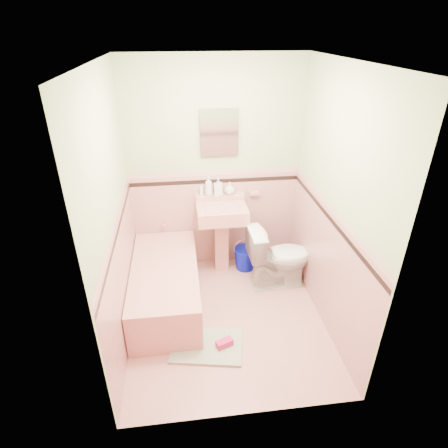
{
  "coord_description": "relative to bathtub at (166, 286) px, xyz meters",
  "views": [
    {
      "loc": [
        -0.4,
        -2.92,
        2.74
      ],
      "look_at": [
        0.0,
        0.25,
        1.0
      ],
      "focal_mm": 29.5,
      "sensor_mm": 36.0,
      "label": 1
    }
  ],
  "objects": [
    {
      "name": "floor",
      "position": [
        0.63,
        -0.33,
        -0.23
      ],
      "size": [
        2.2,
        2.2,
        0.0
      ],
      "primitive_type": "plane",
      "color": "#D5918C",
      "rests_on": "ground"
    },
    {
      "name": "ceiling",
      "position": [
        0.63,
        -0.33,
        2.27
      ],
      "size": [
        2.2,
        2.2,
        0.0
      ],
      "primitive_type": "plane",
      "rotation": [
        3.14,
        0.0,
        0.0
      ],
      "color": "white",
      "rests_on": "ground"
    },
    {
      "name": "wall_back",
      "position": [
        0.63,
        0.77,
        1.02
      ],
      "size": [
        2.5,
        0.0,
        2.5
      ],
      "primitive_type": "plane",
      "rotation": [
        1.57,
        0.0,
        0.0
      ],
      "color": "beige",
      "rests_on": "ground"
    },
    {
      "name": "wall_front",
      "position": [
        0.63,
        -1.43,
        1.02
      ],
      "size": [
        2.5,
        0.0,
        2.5
      ],
      "primitive_type": "plane",
      "rotation": [
        -1.57,
        0.0,
        0.0
      ],
      "color": "beige",
      "rests_on": "ground"
    },
    {
      "name": "wall_left",
      "position": [
        -0.37,
        -0.33,
        1.02
      ],
      "size": [
        0.0,
        2.5,
        2.5
      ],
      "primitive_type": "plane",
      "rotation": [
        1.57,
        0.0,
        1.57
      ],
      "color": "beige",
      "rests_on": "ground"
    },
    {
      "name": "wall_right",
      "position": [
        1.63,
        -0.33,
        1.02
      ],
      "size": [
        0.0,
        2.5,
        2.5
      ],
      "primitive_type": "plane",
      "rotation": [
        1.57,
        0.0,
        -1.57
      ],
      "color": "beige",
      "rests_on": "ground"
    },
    {
      "name": "wainscot_back",
      "position": [
        0.63,
        0.76,
        0.38
      ],
      "size": [
        2.0,
        0.0,
        2.0
      ],
      "primitive_type": "plane",
      "rotation": [
        1.57,
        0.0,
        0.0
      ],
      "color": "#D89691",
      "rests_on": "ground"
    },
    {
      "name": "wainscot_front",
      "position": [
        0.63,
        -1.42,
        0.38
      ],
      "size": [
        2.0,
        0.0,
        2.0
      ],
      "primitive_type": "plane",
      "rotation": [
        -1.57,
        0.0,
        0.0
      ],
      "color": "#D89691",
      "rests_on": "ground"
    },
    {
      "name": "wainscot_left",
      "position": [
        -0.36,
        -0.33,
        0.38
      ],
      "size": [
        0.0,
        2.2,
        2.2
      ],
      "primitive_type": "plane",
      "rotation": [
        1.57,
        0.0,
        1.57
      ],
      "color": "#D89691",
      "rests_on": "ground"
    },
    {
      "name": "wainscot_right",
      "position": [
        1.62,
        -0.33,
        0.38
      ],
      "size": [
        0.0,
        2.2,
        2.2
      ],
      "primitive_type": "plane",
      "rotation": [
        1.57,
        0.0,
        -1.57
      ],
      "color": "#D89691",
      "rests_on": "ground"
    },
    {
      "name": "accent_back",
      "position": [
        0.63,
        0.75,
        0.9
      ],
      "size": [
        2.0,
        0.0,
        2.0
      ],
      "primitive_type": "plane",
      "rotation": [
        1.57,
        0.0,
        0.0
      ],
      "color": "black",
      "rests_on": "ground"
    },
    {
      "name": "accent_front",
      "position": [
        0.63,
        -1.41,
        0.9
      ],
      "size": [
        2.0,
        0.0,
        2.0
      ],
      "primitive_type": "plane",
      "rotation": [
        -1.57,
        0.0,
        0.0
      ],
      "color": "black",
      "rests_on": "ground"
    },
    {
      "name": "accent_left",
      "position": [
        -0.35,
        -0.33,
        0.89
      ],
      "size": [
        0.0,
        2.2,
        2.2
      ],
      "primitive_type": "plane",
      "rotation": [
        1.57,
        0.0,
        1.57
      ],
      "color": "black",
      "rests_on": "ground"
    },
    {
      "name": "accent_right",
      "position": [
        1.61,
        -0.33,
        0.89
      ],
      "size": [
        0.0,
        2.2,
        2.2
      ],
      "primitive_type": "plane",
      "rotation": [
        1.57,
        0.0,
        -1.57
      ],
      "color": "black",
      "rests_on": "ground"
    },
    {
      "name": "cap_back",
      "position": [
        0.63,
        0.75,
        0.99
      ],
      "size": [
        2.0,
        0.0,
        2.0
      ],
      "primitive_type": "plane",
      "rotation": [
        1.57,
        0.0,
        0.0
      ],
      "color": "#D59393",
      "rests_on": "ground"
    },
    {
      "name": "cap_front",
      "position": [
        0.63,
        -1.41,
        0.99
      ],
      "size": [
        2.0,
        0.0,
        2.0
      ],
      "primitive_type": "plane",
      "rotation": [
        -1.57,
        0.0,
        0.0
      ],
      "color": "#D59393",
      "rests_on": "ground"
    },
    {
      "name": "cap_left",
      "position": [
        -0.35,
        -0.33,
        1.0
      ],
      "size": [
        0.0,
        2.2,
        2.2
      ],
      "primitive_type": "plane",
      "rotation": [
        1.57,
        0.0,
        1.57
      ],
      "color": "#D59393",
      "rests_on": "ground"
    },
    {
      "name": "cap_right",
      "position": [
        1.61,
        -0.33,
        1.0
      ],
      "size": [
        0.0,
        2.2,
        2.2
      ],
      "primitive_type": "plane",
      "rotation": [
        1.57,
        0.0,
        -1.57
      ],
      "color": "#D59393",
      "rests_on": "ground"
    },
    {
      "name": "bathtub",
      "position": [
        0.0,
        0.0,
        0.0
      ],
      "size": [
        0.7,
        1.5,
        0.45
      ],
      "primitive_type": "cube",
      "color": "tan",
      "rests_on": "floor"
    },
    {
      "name": "tub_faucet",
      "position": [
        0.0,
        0.72,
        0.41
      ],
      "size": [
        0.04,
        0.12,
        0.04
      ],
      "primitive_type": "cylinder",
      "rotation": [
        1.57,
        0.0,
        0.0
      ],
      "color": "silver",
      "rests_on": "wall_back"
    },
    {
      "name": "sink",
      "position": [
        0.68,
        0.53,
        0.23
      ],
      "size": [
        0.58,
        0.48,
        0.9
      ],
      "primitive_type": null,
      "color": "tan",
      "rests_on": "floor"
    },
    {
      "name": "sink_faucet",
      "position": [
        0.68,
        0.67,
        0.72
      ],
      "size": [
        0.02,
        0.02,
        0.1
      ],
      "primitive_type": "cylinder",
      "color": "silver",
      "rests_on": "sink"
    },
    {
      "name": "medicine_cabinet",
      "position": [
        0.68,
        0.74,
        1.47
      ],
      "size": [
        0.39,
        0.04,
        0.48
      ],
      "primitive_type": "cube",
      "color": "white",
      "rests_on": "wall_back"
    },
    {
      "name": "soap_dish",
      "position": [
        1.1,
        0.73,
        0.72
      ],
      "size": [
        0.11,
        0.06,
        0.04
      ],
      "primitive_type": "cube",
      "color": "tan",
      "rests_on": "wall_back"
    },
    {
      "name": "soap_bottle_left",
      "position": [
        0.55,
        0.71,
        0.86
      ],
      "size": [
        0.11,
        0.11,
        0.23
      ],
      "primitive_type": "imported",
      "rotation": [
        0.0,
        0.0,
        0.31
      ],
      "color": "#B2B2B2",
      "rests_on": "sink"
    },
    {
      "name": "soap_bottle_mid",
      "position": [
        0.66,
        0.71,
        0.85
      ],
      "size": [
        0.1,
        0.11,
        0.21
      ],
      "primitive_type": "imported",
      "rotation": [
        0.0,
        0.0,
        -0.09
      ],
      "color": "#B2B2B2",
      "rests_on": "sink"
    },
    {
      "name": "soap_bottle_right",
      "position": [
        0.8,
        0.71,
        0.82
      ],
      "size": [
        0.14,
        0.14,
        0.15
      ],
      "primitive_type": "imported",
      "rotation": [
        0.0,
        0.0,
        -0.2
      ],
      "color": "#B2B2B2",
      "rests_on": "sink"
    },
    {
      "name": "tube",
      "position": [
        0.46,
        0.71,
        0.8
      ],
      "size": [
        0.04,
        0.04,
        0.12
      ],
      "primitive_type": "cylinder",
      "rotation": [
        0.0,
        0.0,
        -0.29
      ],
      "color": "white",
      "rests_on": "sink"
    },
    {
      "name": "toilet",
      "position": [
        1.31,
        0.19,
        0.15
      ],
      "size": [
        0.76,
        0.45,
        0.76
      ],
      "primitive_type": "imported",
      "rotation": [
        0.0,
        0.0,
        1.61
      ],
      "color": "white",
      "rests_on": "floor"
    },
    {
      "name": "bucket",
      "position": [
        0.98,
        0.55,
        -0.08
      ],
      "size": [
        0.34,
        0.34,
        0.28
      ],
      "primitive_type": null,
      "rotation": [
        0.0,
        0.0,
        -0.22
      ],
      "color": "#040EBD",
      "rests_on": "floor"
    },
    {
      "name": "bath_mat",
      "position": [
        0.39,
        -0.7,
        -0.21
      ],
      "size": [
        0.74,
        0.56,
        0.03
      ],
      "primitive_type": "cube",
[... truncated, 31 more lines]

